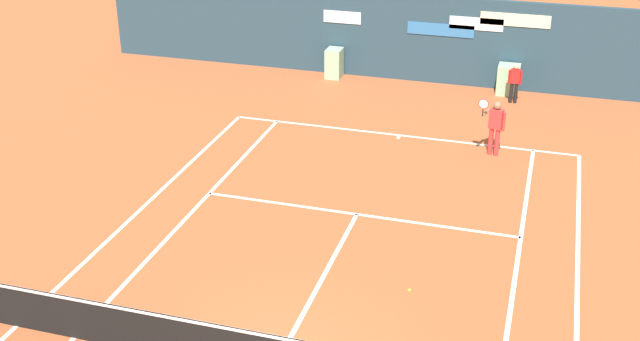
% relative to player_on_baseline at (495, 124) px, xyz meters
% --- Properties ---
extents(sponsor_back_wall, '(25.00, 1.02, 3.12)m').
position_rel_player_on_baseline_xyz_m(sponsor_back_wall, '(-2.86, 5.95, 0.54)').
color(sponsor_back_wall, '#233D4C').
rests_on(sponsor_back_wall, ground_plane).
extents(player_on_baseline, '(0.77, 0.68, 1.87)m').
position_rel_player_on_baseline_xyz_m(player_on_baseline, '(0.00, 0.00, 0.00)').
color(player_on_baseline, red).
rests_on(player_on_baseline, ground_plane).
extents(ball_kid_centre_post, '(0.46, 0.19, 1.38)m').
position_rel_player_on_baseline_xyz_m(ball_kid_centre_post, '(0.23, 4.59, -0.18)').
color(ball_kid_centre_post, black).
rests_on(ball_kid_centre_post, ground_plane).
extents(tennis_ball_near_service_line, '(0.07, 0.07, 0.07)m').
position_rel_player_on_baseline_xyz_m(tennis_ball_near_service_line, '(-0.96, -7.61, -0.94)').
color(tennis_ball_near_service_line, '#CCE033').
rests_on(tennis_ball_near_service_line, ground_plane).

